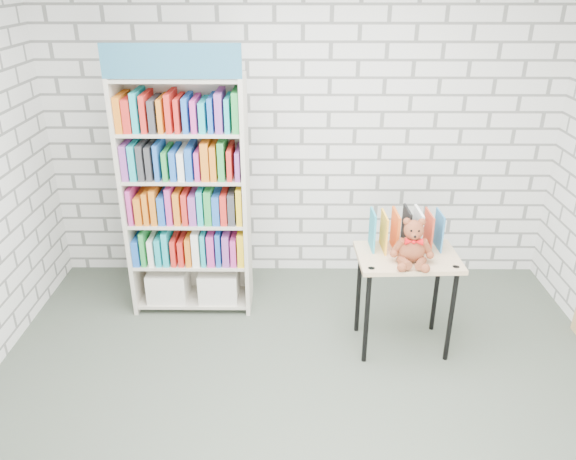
{
  "coord_description": "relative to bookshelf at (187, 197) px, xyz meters",
  "views": [
    {
      "loc": [
        -0.08,
        -2.84,
        2.66
      ],
      "look_at": [
        -0.11,
        0.95,
        0.9
      ],
      "focal_mm": 35.0,
      "sensor_mm": 36.0,
      "label": 1
    }
  ],
  "objects": [
    {
      "name": "teddy_bear",
      "position": [
        1.69,
        -0.69,
        -0.09
      ],
      "size": [
        0.31,
        0.28,
        0.33
      ],
      "color": "brown",
      "rests_on": "display_table"
    },
    {
      "name": "bookshelf",
      "position": [
        0.0,
        0.0,
        0.0
      ],
      "size": [
        0.98,
        0.38,
        2.21
      ],
      "color": "beige",
      "rests_on": "ground"
    },
    {
      "name": "room_shell",
      "position": [
        0.93,
        -1.36,
        0.78
      ],
      "size": [
        4.52,
        4.02,
        2.81
      ],
      "color": "silver",
      "rests_on": "ground"
    },
    {
      "name": "table_books",
      "position": [
        1.68,
        -0.46,
        -0.07
      ],
      "size": [
        0.52,
        0.25,
        0.3
      ],
      "color": "teal",
      "rests_on": "display_table"
    },
    {
      "name": "ground",
      "position": [
        0.93,
        -1.36,
        -1.01
      ],
      "size": [
        4.5,
        4.5,
        0.0
      ],
      "primitive_type": "plane",
      "color": "#444D41",
      "rests_on": "ground"
    },
    {
      "name": "display_table",
      "position": [
        1.68,
        -0.58,
        -0.33
      ],
      "size": [
        0.75,
        0.53,
        0.78
      ],
      "color": "tan",
      "rests_on": "ground"
    }
  ]
}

